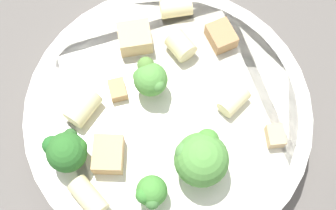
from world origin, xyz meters
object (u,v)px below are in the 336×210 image
object	(u,v)px
pasta_bowl	(168,115)
broccoli_floret_0	(67,151)
broccoli_floret_2	(150,78)
chicken_chunk_3	(118,90)
chicken_chunk_1	(135,38)
broccoli_floret_1	(151,192)
chicken_chunk_0	(221,36)
chicken_chunk_2	(275,136)
rigatoni_0	(83,107)
chicken_chunk_4	(108,154)
rigatoni_3	(88,197)
broccoli_floret_3	(201,158)
rigatoni_2	(181,46)
rigatoni_4	(234,101)
rigatoni_1	(179,8)

from	to	relation	value
pasta_bowl	broccoli_floret_0	world-z (taller)	broccoli_floret_0
broccoli_floret_2	chicken_chunk_3	distance (m)	0.03
chicken_chunk_1	broccoli_floret_1	bearing A→B (deg)	-78.84
chicken_chunk_0	chicken_chunk_2	distance (m)	0.09
chicken_chunk_1	chicken_chunk_3	bearing A→B (deg)	-101.57
rigatoni_0	chicken_chunk_4	bearing A→B (deg)	-55.97
pasta_bowl	chicken_chunk_3	bearing A→B (deg)	163.95
broccoli_floret_2	rigatoni_3	xyz separation A→B (m)	(-0.04, -0.09, -0.01)
broccoli_floret_3	rigatoni_2	bearing A→B (deg)	101.97
pasta_bowl	broccoli_floret_3	world-z (taller)	broccoli_floret_3
chicken_chunk_0	chicken_chunk_3	bearing A→B (deg)	-146.12
broccoli_floret_3	chicken_chunk_0	size ratio (longest dim) A/B	1.80
pasta_bowl	rigatoni_4	size ratio (longest dim) A/B	9.55
chicken_chunk_0	chicken_chunk_3	size ratio (longest dim) A/B	1.45
pasta_bowl	chicken_chunk_1	size ratio (longest dim) A/B	8.69
chicken_chunk_4	broccoli_floret_2	bearing A→B (deg)	65.94
rigatoni_4	pasta_bowl	bearing A→B (deg)	-170.35
rigatoni_2	rigatoni_4	xyz separation A→B (m)	(0.04, -0.04, -0.00)
rigatoni_3	chicken_chunk_1	size ratio (longest dim) A/B	1.11
rigatoni_0	rigatoni_3	bearing A→B (deg)	-78.76
chicken_chunk_2	chicken_chunk_4	xyz separation A→B (m)	(-0.12, -0.02, 0.00)
rigatoni_0	rigatoni_1	distance (m)	0.12
pasta_bowl	chicken_chunk_4	xyz separation A→B (m)	(-0.04, -0.04, 0.02)
broccoli_floret_2	rigatoni_2	size ratio (longest dim) A/B	1.60
broccoli_floret_2	chicken_chunk_1	bearing A→B (deg)	112.31
broccoli_floret_1	chicken_chunk_4	bearing A→B (deg)	141.79
rigatoni_4	chicken_chunk_3	distance (m)	0.09
rigatoni_2	rigatoni_3	size ratio (longest dim) A/B	0.71
rigatoni_4	rigatoni_2	bearing A→B (deg)	135.33
rigatoni_2	chicken_chunk_2	size ratio (longest dim) A/B	1.25
chicken_chunk_0	pasta_bowl	bearing A→B (deg)	-120.77
chicken_chunk_4	rigatoni_2	bearing A→B (deg)	63.17
rigatoni_3	chicken_chunk_4	bearing A→B (deg)	72.23
pasta_bowl	rigatoni_0	bearing A→B (deg)	-174.36
pasta_bowl	rigatoni_4	distance (m)	0.05
broccoli_floret_3	chicken_chunk_4	size ratio (longest dim) A/B	1.58
rigatoni_3	broccoli_floret_3	bearing A→B (deg)	21.27
broccoli_floret_3	rigatoni_0	size ratio (longest dim) A/B	1.55
chicken_chunk_2	chicken_chunk_4	size ratio (longest dim) A/B	0.61
pasta_bowl	broccoli_floret_1	size ratio (longest dim) A/B	8.41
broccoli_floret_3	rigatoni_1	size ratio (longest dim) A/B	1.63
pasta_bowl	rigatoni_2	world-z (taller)	rigatoni_2
rigatoni_3	broccoli_floret_2	bearing A→B (deg)	68.12
pasta_bowl	rigatoni_0	world-z (taller)	rigatoni_0
broccoli_floret_1	broccoli_floret_3	world-z (taller)	broccoli_floret_3
rigatoni_2	chicken_chunk_0	xyz separation A→B (m)	(0.03, 0.01, -0.00)
broccoli_floret_1	pasta_bowl	bearing A→B (deg)	84.35
broccoli_floret_1	broccoli_floret_3	size ratio (longest dim) A/B	0.63
pasta_bowl	chicken_chunk_3	world-z (taller)	chicken_chunk_3
broccoli_floret_2	chicken_chunk_1	size ratio (longest dim) A/B	1.25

